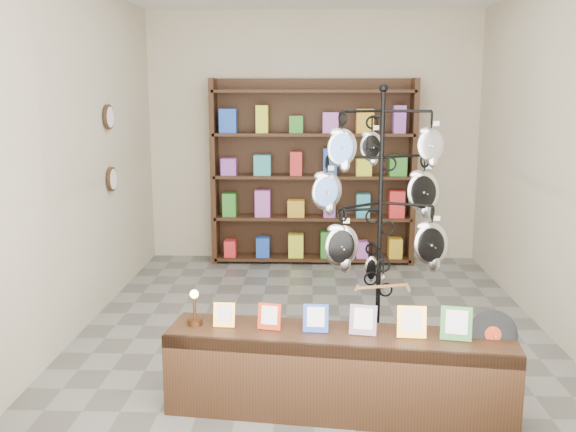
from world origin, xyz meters
The scene contains 6 objects.
ground centered at (0.00, 0.00, 0.00)m, with size 5.00×5.00×0.00m, color slate.
room_envelope centered at (0.00, 0.00, 1.85)m, with size 5.00×5.00×5.00m.
display_tree centered at (0.50, -0.59, 1.21)m, with size 1.07×1.01×2.09m.
front_shelf centered at (0.16, -1.51, 0.27)m, with size 2.22×0.71×0.77m.
back_shelving centered at (0.00, 2.30, 1.03)m, with size 2.42×0.36×2.20m.
wall_clocks centered at (-1.97, 0.80, 1.50)m, with size 0.03×0.24×0.84m.
Camera 1 is at (-0.04, -5.35, 2.01)m, focal length 40.00 mm.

